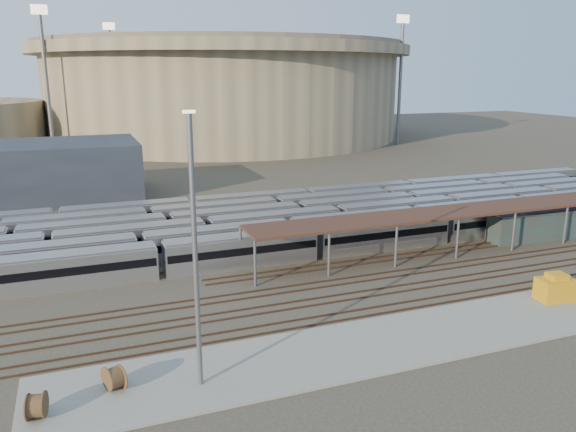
{
  "coord_description": "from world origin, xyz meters",
  "views": [
    {
      "loc": [
        -24.67,
        -52.19,
        22.19
      ],
      "look_at": [
        -0.2,
        12.0,
        4.4
      ],
      "focal_mm": 35.0,
      "sensor_mm": 36.0,
      "label": 1
    }
  ],
  "objects_px": {
    "teal_boxcar": "(543,226)",
    "yellow_equipment": "(555,289)",
    "cable_reel_west": "(37,406)",
    "cable_reel_east": "(114,378)",
    "yard_light_pole": "(195,254)"
  },
  "relations": [
    {
      "from": "teal_boxcar",
      "to": "cable_reel_east",
      "type": "xyz_separation_m",
      "value": [
        -57.27,
        -18.51,
        -0.75
      ]
    },
    {
      "from": "cable_reel_west",
      "to": "cable_reel_east",
      "type": "bearing_deg",
      "value": 19.52
    },
    {
      "from": "teal_boxcar",
      "to": "cable_reel_east",
      "type": "relative_size",
      "value": 8.81
    },
    {
      "from": "teal_boxcar",
      "to": "yard_light_pole",
      "type": "height_order",
      "value": "yard_light_pole"
    },
    {
      "from": "yard_light_pole",
      "to": "yellow_equipment",
      "type": "bearing_deg",
      "value": 4.33
    },
    {
      "from": "cable_reel_east",
      "to": "yellow_equipment",
      "type": "bearing_deg",
      "value": 1.75
    },
    {
      "from": "teal_boxcar",
      "to": "cable_reel_west",
      "type": "xyz_separation_m",
      "value": [
        -62.26,
        -20.28,
        -0.76
      ]
    },
    {
      "from": "teal_boxcar",
      "to": "yard_light_pole",
      "type": "relative_size",
      "value": 0.81
    },
    {
      "from": "yard_light_pole",
      "to": "yellow_equipment",
      "type": "xyz_separation_m",
      "value": [
        36.11,
        2.73,
        -8.77
      ]
    },
    {
      "from": "cable_reel_east",
      "to": "teal_boxcar",
      "type": "bearing_deg",
      "value": 17.91
    },
    {
      "from": "teal_boxcar",
      "to": "yellow_equipment",
      "type": "distance_m",
      "value": 23.04
    },
    {
      "from": "cable_reel_east",
      "to": "yellow_equipment",
      "type": "distance_m",
      "value": 42.0
    },
    {
      "from": "cable_reel_west",
      "to": "cable_reel_east",
      "type": "xyz_separation_m",
      "value": [
        4.98,
        1.77,
        0.0
      ]
    },
    {
      "from": "teal_boxcar",
      "to": "yard_light_pole",
      "type": "distance_m",
      "value": 55.75
    },
    {
      "from": "yard_light_pole",
      "to": "yellow_equipment",
      "type": "height_order",
      "value": "yard_light_pole"
    }
  ]
}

